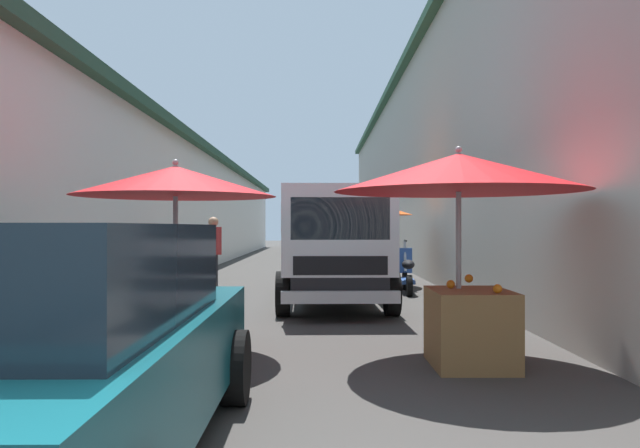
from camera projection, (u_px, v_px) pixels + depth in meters
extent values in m
plane|color=#3D3A38|center=(301.00, 283.00, 14.91)|extent=(90.00, 90.00, 0.00)
cube|color=silver|center=(69.00, 209.00, 17.15)|extent=(49.50, 7.00, 3.89)
cube|color=#284C38|center=(69.00, 138.00, 17.16)|extent=(49.80, 7.50, 0.24)
cube|color=#A39E93|center=(537.00, 162.00, 17.20)|extent=(49.50, 7.00, 6.62)
cube|color=#284C38|center=(537.00, 45.00, 17.21)|extent=(49.80, 7.50, 0.24)
cylinder|color=#9E9EA3|center=(360.00, 242.00, 14.52)|extent=(0.06, 0.06, 2.12)
cone|color=#D84C14|center=(360.00, 207.00, 14.53)|extent=(2.58, 2.58, 0.40)
sphere|color=#9E9EA3|center=(360.00, 197.00, 14.53)|extent=(0.07, 0.07, 0.07)
cube|color=olive|center=(353.00, 268.00, 14.61)|extent=(0.83, 0.59, 0.81)
sphere|color=orange|center=(347.00, 250.00, 14.34)|extent=(0.09, 0.09, 0.09)
sphere|color=orange|center=(359.00, 250.00, 14.73)|extent=(0.09, 0.09, 0.09)
sphere|color=orange|center=(347.00, 250.00, 14.54)|extent=(0.09, 0.09, 0.09)
sphere|color=orange|center=(357.00, 250.00, 14.74)|extent=(0.09, 0.09, 0.09)
cylinder|color=#9E9EA3|center=(175.00, 259.00, 6.68)|extent=(0.06, 0.06, 2.13)
cone|color=red|center=(176.00, 181.00, 6.68)|extent=(2.29, 2.29, 0.35)
sphere|color=#9E9EA3|center=(176.00, 162.00, 6.68)|extent=(0.07, 0.07, 0.07)
cube|color=#9E7547|center=(175.00, 319.00, 6.76)|extent=(0.98, 0.78, 0.75)
sphere|color=orange|center=(161.00, 282.00, 6.86)|extent=(0.09, 0.09, 0.09)
sphere|color=orange|center=(177.00, 280.00, 7.04)|extent=(0.09, 0.09, 0.09)
sphere|color=orange|center=(185.00, 276.00, 6.97)|extent=(0.09, 0.09, 0.09)
sphere|color=orange|center=(198.00, 281.00, 6.98)|extent=(0.09, 0.09, 0.09)
sphere|color=orange|center=(165.00, 285.00, 6.46)|extent=(0.09, 0.09, 0.09)
sphere|color=orange|center=(193.00, 285.00, 6.51)|extent=(0.09, 0.09, 0.09)
cylinder|color=#9E9EA3|center=(459.00, 258.00, 6.20)|extent=(0.06, 0.06, 2.21)
cone|color=red|center=(459.00, 173.00, 6.21)|extent=(2.64, 2.64, 0.41)
sphere|color=#9E9EA3|center=(459.00, 149.00, 6.21)|extent=(0.07, 0.07, 0.07)
cube|color=olive|center=(470.00, 328.00, 6.05)|extent=(0.92, 0.80, 0.78)
sphere|color=orange|center=(497.00, 289.00, 5.74)|extent=(0.09, 0.09, 0.09)
sphere|color=orange|center=(451.00, 284.00, 6.19)|extent=(0.09, 0.09, 0.09)
sphere|color=orange|center=(469.00, 278.00, 6.27)|extent=(0.09, 0.09, 0.09)
cube|color=#0F4C56|center=(56.00, 376.00, 3.41)|extent=(3.91, 1.75, 0.64)
cube|color=#19232D|center=(44.00, 275.00, 3.27)|extent=(2.35, 1.53, 0.56)
cube|color=black|center=(149.00, 347.00, 5.32)|extent=(0.11, 1.65, 0.20)
cube|color=silver|center=(85.00, 315.00, 5.34)|extent=(0.06, 0.24, 0.14)
cube|color=silver|center=(214.00, 315.00, 5.35)|extent=(0.06, 0.24, 0.14)
cylinder|color=black|center=(21.00, 368.00, 4.73)|extent=(0.60, 0.20, 0.60)
cylinder|color=black|center=(235.00, 367.00, 4.75)|extent=(0.60, 0.20, 0.60)
cube|color=black|center=(333.00, 276.00, 11.09)|extent=(4.83, 1.58, 0.36)
cube|color=silver|center=(338.00, 230.00, 9.46)|extent=(1.58, 1.78, 1.40)
cube|color=#19232D|center=(340.00, 218.00, 8.72)|extent=(0.09, 1.47, 0.63)
cube|color=#19232D|center=(338.00, 219.00, 9.46)|extent=(1.08, 1.80, 0.45)
cube|color=black|center=(340.00, 265.00, 8.71)|extent=(0.09, 1.40, 0.28)
cube|color=silver|center=(341.00, 297.00, 8.63)|extent=(0.16, 1.75, 0.18)
cube|color=gray|center=(371.00, 251.00, 11.93)|extent=(3.16, 0.13, 0.50)
cube|color=gray|center=(290.00, 252.00, 11.88)|extent=(3.16, 0.13, 0.50)
cube|color=gray|center=(328.00, 249.00, 13.46)|extent=(0.10, 1.65, 0.50)
cylinder|color=black|center=(392.00, 293.00, 9.48)|extent=(0.72, 0.24, 0.72)
cylinder|color=black|center=(283.00, 294.00, 9.43)|extent=(0.72, 0.24, 0.72)
cylinder|color=black|center=(371.00, 277.00, 12.55)|extent=(0.72, 0.24, 0.72)
cylinder|color=black|center=(288.00, 277.00, 12.50)|extent=(0.72, 0.24, 0.72)
cylinder|color=#232328|center=(212.00, 272.00, 13.19)|extent=(0.14, 0.14, 0.82)
cylinder|color=#232328|center=(215.00, 273.00, 13.04)|extent=(0.14, 0.14, 0.82)
cube|color=#B73333|center=(213.00, 241.00, 13.12)|extent=(0.51, 0.42, 0.61)
sphere|color=#A57A5B|center=(213.00, 222.00, 13.12)|extent=(0.22, 0.22, 0.22)
cylinder|color=#B73333|center=(209.00, 239.00, 13.36)|extent=(0.08, 0.08, 0.55)
cylinder|color=#B73333|center=(218.00, 240.00, 12.87)|extent=(0.08, 0.08, 0.55)
cylinder|color=black|center=(405.00, 280.00, 13.35)|extent=(0.45, 0.12, 0.44)
cylinder|color=black|center=(409.00, 286.00, 12.10)|extent=(0.45, 0.14, 0.44)
cube|color=#3359A5|center=(407.00, 281.00, 12.67)|extent=(0.92, 0.34, 0.08)
ellipsoid|color=black|center=(408.00, 264.00, 12.37)|extent=(0.58, 0.30, 0.20)
cube|color=#3359A5|center=(405.00, 260.00, 13.30)|extent=(0.16, 0.33, 0.56)
cylinder|color=silver|center=(405.00, 256.00, 13.23)|extent=(0.28, 0.08, 0.68)
cylinder|color=black|center=(405.00, 241.00, 13.15)|extent=(0.55, 0.07, 0.04)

